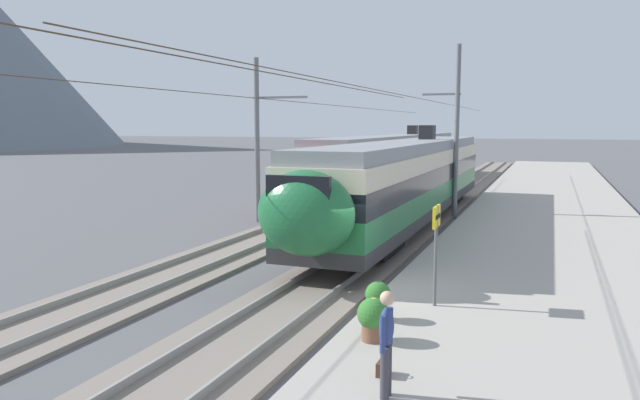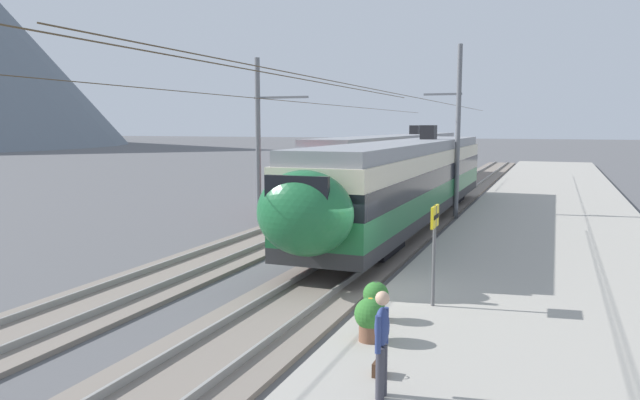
# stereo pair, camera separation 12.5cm
# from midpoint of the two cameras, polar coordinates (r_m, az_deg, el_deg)

# --- Properties ---
(ground_plane) EXTENTS (400.00, 400.00, 0.00)m
(ground_plane) POSITION_cam_midpoint_polar(r_m,az_deg,el_deg) (16.06, 4.08, -9.29)
(ground_plane) COLOR #565659
(platform_slab) EXTENTS (120.00, 7.88, 0.34)m
(platform_slab) POSITION_cam_midpoint_polar(r_m,az_deg,el_deg) (15.34, 20.89, -9.88)
(platform_slab) COLOR #A39E93
(platform_slab) RESTS_ON ground
(track_near) EXTENTS (120.00, 3.00, 0.28)m
(track_near) POSITION_cam_midpoint_polar(r_m,az_deg,el_deg) (16.47, -0.39, -8.61)
(track_near) COLOR slate
(track_near) RESTS_ON ground
(track_far) EXTENTS (120.00, 3.00, 0.28)m
(track_far) POSITION_cam_midpoint_polar(r_m,az_deg,el_deg) (18.63, -13.76, -6.95)
(track_far) COLOR slate
(track_far) RESTS_ON ground
(train_near_platform) EXTENTS (25.02, 2.91, 4.27)m
(train_near_platform) POSITION_cam_midpoint_polar(r_m,az_deg,el_deg) (26.61, 8.61, 2.06)
(train_near_platform) COLOR #2D2D30
(train_near_platform) RESTS_ON track_near
(train_far_track) EXTENTS (33.18, 2.98, 4.27)m
(train_far_track) POSITION_cam_midpoint_polar(r_m,az_deg,el_deg) (43.49, 7.53, 4.03)
(train_far_track) COLOR #2D2D30
(train_far_track) RESTS_ON track_far
(catenary_mast_mid) EXTENTS (47.23, 1.84, 8.37)m
(catenary_mast_mid) POSITION_cam_midpoint_polar(r_m,az_deg,el_deg) (29.71, 12.94, 6.56)
(catenary_mast_mid) COLOR slate
(catenary_mast_mid) RESTS_ON ground
(catenary_mast_far_side) EXTENTS (47.23, 2.69, 7.64)m
(catenary_mast_far_side) POSITION_cam_midpoint_polar(r_m,az_deg,el_deg) (28.08, -5.45, 6.05)
(catenary_mast_far_side) COLOR slate
(catenary_mast_far_side) RESTS_ON ground
(platform_sign) EXTENTS (0.70, 0.08, 2.36)m
(platform_sign) POSITION_cam_midpoint_polar(r_m,az_deg,el_deg) (14.05, 11.12, -3.11)
(platform_sign) COLOR #59595B
(platform_sign) RESTS_ON platform_slab
(passenger_walking) EXTENTS (0.53, 0.22, 1.69)m
(passenger_walking) POSITION_cam_midpoint_polar(r_m,az_deg,el_deg) (9.46, 6.31, -13.00)
(passenger_walking) COLOR #383842
(passenger_walking) RESTS_ON platform_slab
(handbag_beside_passenger) EXTENTS (0.32, 0.18, 0.37)m
(handbag_beside_passenger) POSITION_cam_midpoint_polar(r_m,az_deg,el_deg) (10.51, 6.04, -15.67)
(handbag_beside_passenger) COLOR #472D1E
(handbag_beside_passenger) RESTS_ON platform_slab
(potted_plant_platform_edge) EXTENTS (0.56, 0.56, 0.84)m
(potted_plant_platform_edge) POSITION_cam_midpoint_polar(r_m,az_deg,el_deg) (13.14, 5.62, -9.27)
(potted_plant_platform_edge) COLOR brown
(potted_plant_platform_edge) RESTS_ON platform_slab
(potted_plant_by_shelter) EXTENTS (0.63, 0.63, 0.86)m
(potted_plant_by_shelter) POSITION_cam_midpoint_polar(r_m,az_deg,el_deg) (11.91, 5.14, -11.02)
(potted_plant_by_shelter) COLOR brown
(potted_plant_by_shelter) RESTS_ON platform_slab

